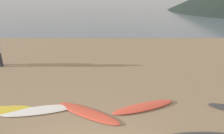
# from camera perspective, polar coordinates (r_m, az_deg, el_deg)

# --- Properties ---
(ground_plane) EXTENTS (120.00, 120.00, 0.20)m
(ground_plane) POSITION_cam_1_polar(r_m,az_deg,el_deg) (13.44, -2.93, 3.93)
(ground_plane) COLOR #8C7559
(ground_plane) RESTS_ON ground
(ocean_water) EXTENTS (140.00, 100.00, 0.01)m
(ocean_water) POSITION_cam_1_polar(r_m,az_deg,el_deg) (67.54, -0.85, 18.05)
(ocean_water) COLOR slate
(ocean_water) RESTS_ON ground
(surfboard_3) EXTENTS (2.61, 1.09, 0.07)m
(surfboard_3) POSITION_cam_1_polar(r_m,az_deg,el_deg) (7.39, -21.26, -12.05)
(surfboard_3) COLOR white
(surfboard_3) RESTS_ON ground
(surfboard_4) EXTENTS (2.48, 1.73, 0.08)m
(surfboard_4) POSITION_cam_1_polar(r_m,az_deg,el_deg) (6.84, -7.50, -13.48)
(surfboard_4) COLOR #D84C38
(surfboard_4) RESTS_ON ground
(surfboard_5) EXTENTS (2.48, 1.34, 0.09)m
(surfboard_5) POSITION_cam_1_polar(r_m,az_deg,el_deg) (7.18, 9.25, -11.64)
(surfboard_5) COLOR #D84C38
(surfboard_5) RESTS_ON ground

